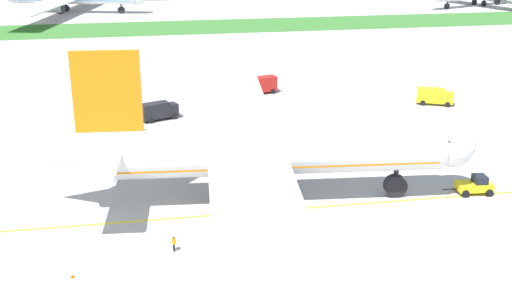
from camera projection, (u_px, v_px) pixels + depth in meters
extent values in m
plane|color=#ADAAA5|center=(240.00, 213.00, 72.21)|extent=(600.00, 600.00, 0.00)
cube|color=yellow|center=(240.00, 213.00, 72.19)|extent=(280.00, 0.36, 0.01)
cube|color=#38722D|center=(174.00, 28.00, 187.53)|extent=(320.00, 24.00, 0.10)
cylinder|color=white|center=(265.00, 150.00, 73.22)|extent=(40.69, 9.03, 5.53)
cube|color=orange|center=(265.00, 158.00, 73.54)|extent=(39.04, 8.45, 0.66)
sphere|color=white|center=(452.00, 144.00, 75.03)|extent=(5.26, 5.26, 5.26)
cone|color=white|center=(59.00, 153.00, 71.18)|extent=(6.47, 5.22, 4.70)
cube|color=orange|center=(107.00, 92.00, 69.38)|extent=(7.29, 1.18, 8.85)
cube|color=white|center=(110.00, 132.00, 76.64)|extent=(5.19, 9.21, 0.39)
cube|color=white|center=(97.00, 167.00, 66.26)|extent=(5.19, 9.21, 0.39)
cube|color=white|center=(236.00, 105.00, 92.91)|extent=(12.01, 36.96, 0.44)
cube|color=white|center=(266.00, 246.00, 53.65)|extent=(12.01, 36.96, 0.44)
cylinder|color=#B7BABF|center=(249.00, 134.00, 85.91)|extent=(5.50, 3.49, 3.04)
cylinder|color=black|center=(269.00, 133.00, 86.13)|extent=(0.73, 3.22, 3.20)
cylinder|color=#B7BABF|center=(270.00, 220.00, 61.98)|extent=(5.50, 3.49, 3.04)
cylinder|color=black|center=(297.00, 219.00, 62.20)|extent=(0.73, 3.22, 3.20)
cylinder|color=black|center=(396.00, 177.00, 75.79)|extent=(0.58, 0.58, 2.14)
cylinder|color=black|center=(395.00, 186.00, 76.15)|extent=(2.72, 1.41, 2.63)
cylinder|color=black|center=(235.00, 173.00, 76.96)|extent=(0.58, 0.58, 2.14)
cylinder|color=black|center=(235.00, 181.00, 77.32)|extent=(2.72, 1.41, 2.63)
cylinder|color=black|center=(238.00, 193.00, 71.51)|extent=(0.58, 0.58, 2.14)
cylinder|color=black|center=(238.00, 202.00, 71.87)|extent=(2.72, 1.41, 2.63)
cube|color=black|center=(446.00, 139.00, 74.73)|extent=(2.29, 4.30, 1.00)
sphere|color=black|center=(129.00, 142.00, 74.31)|extent=(0.39, 0.39, 0.39)
sphere|color=black|center=(150.00, 141.00, 74.51)|extent=(0.39, 0.39, 0.39)
sphere|color=black|center=(170.00, 141.00, 74.70)|extent=(0.39, 0.39, 0.39)
sphere|color=black|center=(191.00, 140.00, 74.90)|extent=(0.39, 0.39, 0.39)
sphere|color=black|center=(212.00, 140.00, 75.10)|extent=(0.39, 0.39, 0.39)
sphere|color=black|center=(232.00, 139.00, 75.30)|extent=(0.39, 0.39, 0.39)
sphere|color=black|center=(252.00, 138.00, 75.49)|extent=(0.39, 0.39, 0.39)
sphere|color=black|center=(273.00, 138.00, 75.69)|extent=(0.39, 0.39, 0.39)
sphere|color=black|center=(293.00, 137.00, 75.89)|extent=(0.39, 0.39, 0.39)
sphere|color=black|center=(313.00, 137.00, 76.09)|extent=(0.39, 0.39, 0.39)
sphere|color=black|center=(333.00, 136.00, 76.28)|extent=(0.39, 0.39, 0.39)
sphere|color=black|center=(353.00, 136.00, 76.48)|extent=(0.39, 0.39, 0.39)
sphere|color=black|center=(372.00, 135.00, 76.68)|extent=(0.39, 0.39, 0.39)
sphere|color=black|center=(392.00, 134.00, 76.88)|extent=(0.39, 0.39, 0.39)
cube|color=yellow|center=(474.00, 186.00, 77.10)|extent=(4.26, 2.59, 0.85)
cube|color=black|center=(480.00, 179.00, 76.86)|extent=(1.61, 1.82, 0.90)
cylinder|color=black|center=(450.00, 189.00, 76.95)|extent=(1.80, 0.28, 0.12)
cylinder|color=black|center=(466.00, 194.00, 76.07)|extent=(0.93, 0.43, 0.90)
cylinder|color=black|center=(458.00, 186.00, 78.17)|extent=(0.93, 0.43, 0.90)
cylinder|color=black|center=(489.00, 193.00, 76.31)|extent=(0.93, 0.43, 0.90)
cylinder|color=black|center=(481.00, 185.00, 78.41)|extent=(0.93, 0.43, 0.90)
cylinder|color=black|center=(173.00, 247.00, 64.04)|extent=(0.12, 0.12, 0.83)
cylinder|color=orange|center=(172.00, 240.00, 63.92)|extent=(0.10, 0.10, 0.53)
cylinder|color=black|center=(175.00, 248.00, 63.90)|extent=(0.12, 0.12, 0.83)
cylinder|color=orange|center=(175.00, 242.00, 63.57)|extent=(0.10, 0.10, 0.53)
cube|color=orange|center=(174.00, 241.00, 63.73)|extent=(0.43, 0.50, 0.59)
sphere|color=brown|center=(174.00, 237.00, 63.59)|extent=(0.22, 0.22, 0.22)
cube|color=#F2590C|center=(73.00, 277.00, 59.49)|extent=(0.36, 0.36, 0.03)
cone|color=#F2590C|center=(72.00, 275.00, 59.39)|extent=(0.28, 0.28, 0.55)
cylinder|color=white|center=(72.00, 274.00, 59.38)|extent=(0.17, 0.17, 0.06)
cube|color=yellow|center=(430.00, 95.00, 112.41)|extent=(5.04, 3.77, 2.41)
cube|color=yellow|center=(448.00, 98.00, 111.78)|extent=(2.44, 2.51, 1.89)
cube|color=#263347|center=(453.00, 96.00, 111.45)|extent=(0.79, 1.57, 0.83)
cylinder|color=black|center=(447.00, 102.00, 113.01)|extent=(0.94, 0.65, 0.90)
cylinder|color=black|center=(448.00, 105.00, 111.18)|extent=(0.94, 0.65, 0.90)
cylinder|color=black|center=(423.00, 100.00, 114.00)|extent=(0.94, 0.65, 0.90)
cylinder|color=black|center=(423.00, 103.00, 112.17)|extent=(0.94, 0.65, 0.90)
cube|color=#B21E19|center=(266.00, 84.00, 119.44)|extent=(4.17, 3.00, 2.66)
cube|color=#B21E19|center=(254.00, 88.00, 118.61)|extent=(1.94, 2.29, 1.70)
cube|color=#263347|center=(251.00, 86.00, 118.22)|extent=(0.55, 1.68, 0.75)
cylinder|color=black|center=(257.00, 93.00, 118.03)|extent=(0.95, 0.54, 0.90)
cylinder|color=black|center=(252.00, 91.00, 119.76)|extent=(0.95, 0.54, 0.90)
cylinder|color=black|center=(273.00, 91.00, 119.41)|extent=(0.95, 0.54, 0.90)
cylinder|color=black|center=(268.00, 89.00, 121.14)|extent=(0.95, 0.54, 0.90)
cube|color=black|center=(155.00, 111.00, 103.68)|extent=(4.97, 3.62, 2.43)
cube|color=black|center=(171.00, 109.00, 105.22)|extent=(2.38, 2.49, 1.94)
cube|color=#263347|center=(176.00, 106.00, 105.50)|extent=(0.73, 1.63, 0.85)
cylinder|color=black|center=(169.00, 113.00, 106.36)|extent=(0.95, 0.62, 0.90)
cylinder|color=black|center=(174.00, 117.00, 104.73)|extent=(0.95, 0.62, 0.90)
cylinder|color=black|center=(146.00, 117.00, 104.33)|extent=(0.95, 0.62, 0.90)
cylinder|color=black|center=(151.00, 121.00, 102.70)|extent=(0.95, 0.62, 0.90)
cube|color=white|center=(41.00, 7.00, 193.36)|extent=(18.47, 39.13, 0.38)
cylinder|color=#B7BABF|center=(56.00, 8.00, 201.78)|extent=(5.03, 3.66, 2.62)
cylinder|color=black|center=(63.00, 8.00, 201.62)|extent=(1.06, 2.76, 2.75)
cylinder|color=black|center=(121.00, 7.00, 213.06)|extent=(0.50, 0.50, 1.84)
cylinder|color=black|center=(121.00, 10.00, 213.37)|extent=(2.44, 1.55, 2.26)
cylinder|color=black|center=(66.00, 6.00, 216.79)|extent=(0.50, 0.50, 1.84)
cylinder|color=black|center=(66.00, 8.00, 217.10)|extent=(2.44, 1.55, 2.26)
cylinder|color=black|center=(60.00, 8.00, 212.10)|extent=(0.50, 0.50, 1.84)
cylinder|color=black|center=(61.00, 10.00, 212.41)|extent=(2.44, 1.55, 2.26)
cylinder|color=#B7BABF|center=(501.00, 1.00, 221.21)|extent=(4.37, 3.48, 2.21)
cylinder|color=black|center=(497.00, 2.00, 220.26)|extent=(1.17, 2.28, 2.32)
cylinder|color=black|center=(447.00, 4.00, 223.12)|extent=(0.42, 0.42, 1.56)
cylinder|color=black|center=(447.00, 6.00, 223.38)|extent=(2.09, 1.51, 1.91)
cylinder|color=black|center=(484.00, 1.00, 229.51)|extent=(0.42, 0.42, 1.56)
cylinder|color=black|center=(484.00, 4.00, 229.77)|extent=(2.09, 1.51, 1.91)
cylinder|color=black|center=(474.00, 0.00, 232.89)|extent=(0.42, 0.42, 1.56)
cylinder|color=black|center=(474.00, 2.00, 233.15)|extent=(2.09, 1.51, 1.91)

